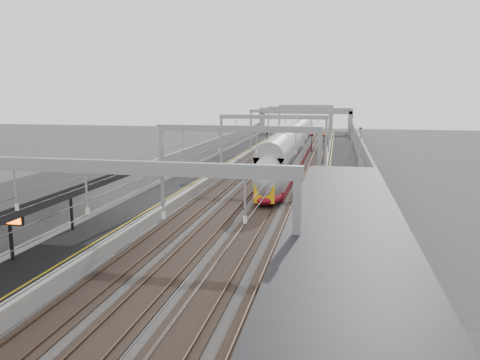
% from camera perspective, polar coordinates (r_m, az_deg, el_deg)
% --- Properties ---
extents(platform_left, '(4.00, 120.00, 1.00)m').
position_cam_1_polar(platform_left, '(61.22, -3.12, 1.46)').
color(platform_left, black).
rests_on(platform_left, ground).
extents(platform_right, '(4.00, 120.00, 1.00)m').
position_cam_1_polar(platform_right, '(59.22, 12.02, 0.95)').
color(platform_right, black).
rests_on(platform_right, ground).
extents(tracks, '(11.40, 140.00, 0.20)m').
position_cam_1_polar(tracks, '(59.77, 4.32, 0.79)').
color(tracks, black).
rests_on(tracks, ground).
extents(overhead_line, '(13.00, 140.00, 6.60)m').
position_cam_1_polar(overhead_line, '(65.62, 5.14, 6.99)').
color(overhead_line, gray).
rests_on(overhead_line, platform_left).
extents(canopy_right, '(4.40, 30.00, 4.24)m').
position_cam_1_polar(canopy_right, '(17.15, 12.97, -6.32)').
color(canopy_right, black).
rests_on(canopy_right, platform_right).
extents(overbridge, '(22.00, 2.20, 6.90)m').
position_cam_1_polar(overbridge, '(113.81, 7.99, 7.91)').
color(overbridge, gray).
rests_on(overbridge, ground).
extents(wall_left, '(0.30, 120.00, 3.20)m').
position_cam_1_polar(wall_left, '(61.95, -6.00, 2.55)').
color(wall_left, gray).
rests_on(wall_left, ground).
extents(wall_right, '(0.30, 120.00, 3.20)m').
position_cam_1_polar(wall_right, '(59.17, 15.16, 1.88)').
color(wall_right, gray).
rests_on(wall_right, ground).
extents(train, '(2.88, 52.54, 4.55)m').
position_cam_1_polar(train, '(64.63, 6.29, 3.43)').
color(train, maroon).
rests_on(train, ground).
extents(signal_green, '(0.32, 0.32, 3.48)m').
position_cam_1_polar(signal_green, '(87.54, 3.33, 5.39)').
color(signal_green, black).
rests_on(signal_green, ground).
extents(signal_red_near, '(0.32, 0.32, 3.48)m').
position_cam_1_polar(signal_red_near, '(83.98, 8.75, 5.08)').
color(signal_red_near, black).
rests_on(signal_red_near, ground).
extents(signal_red_far, '(0.32, 0.32, 3.48)m').
position_cam_1_polar(signal_red_far, '(82.94, 10.23, 4.97)').
color(signal_red_far, black).
rests_on(signal_red_far, ground).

